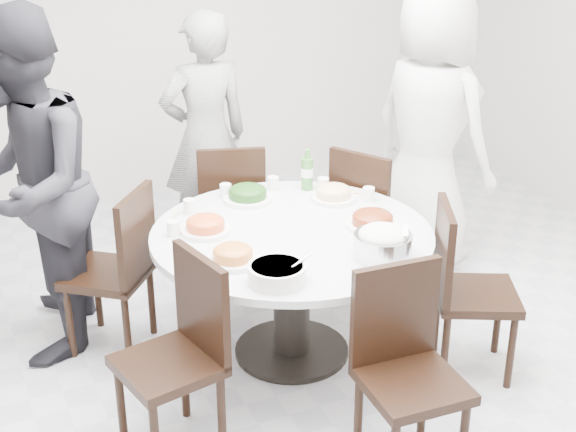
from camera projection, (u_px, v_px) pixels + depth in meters
name	position (u px, v px, depth m)	size (l,w,h in m)	color
floor	(305.00, 389.00, 4.21)	(6.00, 6.00, 0.01)	silver
wall_back	(140.00, 26.00, 6.17)	(6.00, 0.01, 2.80)	beige
dining_table	(292.00, 294.00, 4.38)	(1.50, 1.50, 0.75)	silver
chair_ne	(373.00, 216.00, 5.11)	(0.42, 0.42, 0.95)	black
chair_n	(231.00, 209.00, 5.23)	(0.42, 0.42, 0.95)	black
chair_nw	(108.00, 270.00, 4.42)	(0.42, 0.42, 0.95)	black
chair_sw	(167.00, 361.00, 3.60)	(0.42, 0.42, 0.95)	black
chair_s	(413.00, 380.00, 3.47)	(0.42, 0.42, 0.95)	black
chair_se	(477.00, 291.00, 4.20)	(0.42, 0.42, 0.95)	black
diner_right	(430.00, 129.00, 5.27)	(0.92, 0.60, 1.89)	silver
diner_middle	(205.00, 138.00, 5.38)	(0.62, 0.41, 1.71)	black
diner_left	(27.00, 188.00, 4.23)	(0.93, 0.73, 1.92)	black
dish_greens	(248.00, 195.00, 4.61)	(0.28, 0.28, 0.07)	white
dish_pale	(334.00, 195.00, 4.62)	(0.26, 0.26, 0.07)	white
dish_orange	(206.00, 227.00, 4.21)	(0.26, 0.26, 0.07)	white
dish_redbrown	(372.00, 221.00, 4.27)	(0.28, 0.28, 0.07)	white
dish_tofu	(233.00, 257.00, 3.88)	(0.25, 0.25, 0.06)	white
rice_bowl	(383.00, 246.00, 3.93)	(0.29, 0.29, 0.12)	silver
soup_bowl	(277.00, 273.00, 3.70)	(0.28, 0.28, 0.08)	white
beverage_bottle	(307.00, 170.00, 4.75)	(0.07, 0.07, 0.25)	#37752F
tea_cups	(242.00, 185.00, 4.74)	(0.07, 0.07, 0.08)	white
chopsticks	(245.00, 190.00, 4.77)	(0.24, 0.04, 0.01)	tan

